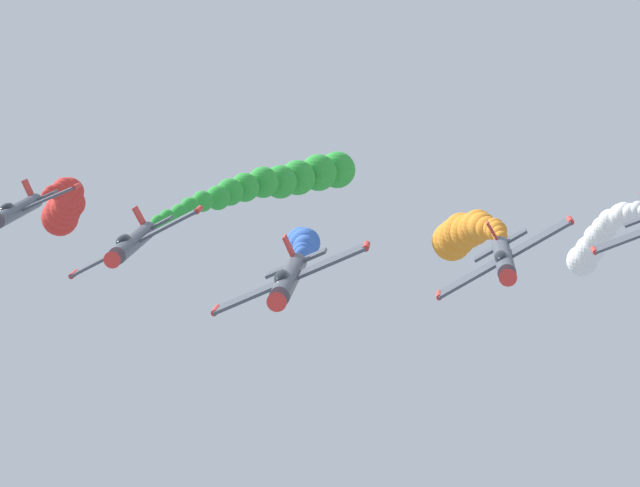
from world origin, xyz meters
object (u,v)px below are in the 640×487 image
(airplane_lead, at_px, (288,279))
(airplane_right_outer, at_px, (16,210))
(airplane_left_inner, at_px, (503,258))
(airplane_right_inner, at_px, (133,242))

(airplane_lead, relative_size, airplane_right_outer, 1.00)
(airplane_left_inner, distance_m, airplane_right_outer, 36.10)
(airplane_right_inner, distance_m, airplane_right_outer, 15.39)
(airplane_lead, distance_m, airplane_right_outer, 30.52)
(airplane_lead, distance_m, airplane_left_inner, 15.28)
(airplane_right_inner, height_order, airplane_right_outer, airplane_right_inner)
(airplane_right_inner, bearing_deg, airplane_lead, 136.80)
(airplane_lead, relative_size, airplane_left_inner, 1.00)
(airplane_left_inner, distance_m, airplane_right_inner, 23.19)
(airplane_lead, xyz_separation_m, airplane_right_inner, (11.03, -10.36, -0.10))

